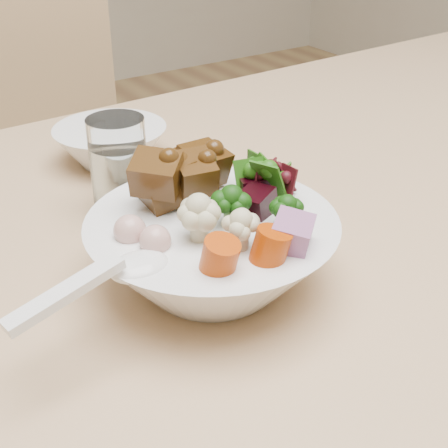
# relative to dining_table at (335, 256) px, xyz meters

# --- Properties ---
(dining_table) EXTENTS (1.66, 0.98, 0.76)m
(dining_table) POSITION_rel_dining_table_xyz_m (0.00, 0.00, 0.00)
(dining_table) COLOR tan
(dining_table) RESTS_ON ground
(chair_far) EXTENTS (0.46, 0.46, 0.89)m
(chair_far) POSITION_rel_dining_table_xyz_m (-0.14, 0.72, -0.18)
(chair_far) COLOR tan
(chair_far) RESTS_ON ground
(food_bowl) EXTENTS (0.23, 0.23, 0.12)m
(food_bowl) POSITION_rel_dining_table_xyz_m (-0.21, -0.05, 0.12)
(food_bowl) COLOR white
(food_bowl) RESTS_ON dining_table
(soup_spoon) EXTENTS (0.14, 0.05, 0.03)m
(soup_spoon) POSITION_rel_dining_table_xyz_m (-0.32, -0.09, 0.14)
(soup_spoon) COLOR white
(soup_spoon) RESTS_ON food_bowl
(water_glass) EXTENTS (0.06, 0.06, 0.11)m
(water_glass) POSITION_rel_dining_table_xyz_m (-0.22, 0.12, 0.13)
(water_glass) COLOR white
(water_glass) RESTS_ON dining_table
(side_bowl) EXTENTS (0.15, 0.15, 0.05)m
(side_bowl) POSITION_rel_dining_table_xyz_m (-0.18, 0.25, 0.10)
(side_bowl) COLOR white
(side_bowl) RESTS_ON dining_table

